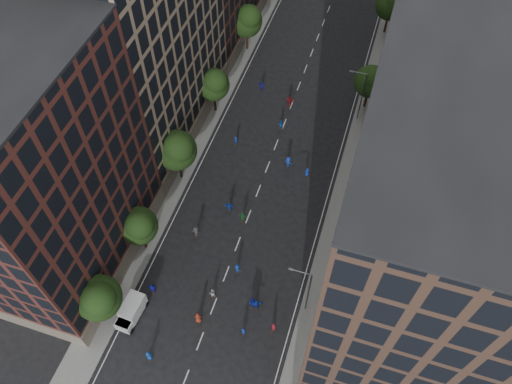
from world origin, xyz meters
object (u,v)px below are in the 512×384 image
skater_1 (243,332)px  skater_2 (252,302)px  streetlamp_near (307,290)px  skater_0 (149,356)px  cargo_van (131,311)px  streetlamp_far (361,94)px

skater_1 → skater_2: skater_2 is taller
skater_1 → skater_2: size_ratio=0.84×
streetlamp_near → skater_1: size_ratio=5.72×
skater_0 → skater_1: bearing=-164.8°
streetlamp_near → skater_0: streetlamp_near is taller
cargo_van → skater_1: (13.24, 1.80, -0.46)m
streetlamp_near → skater_1: bearing=-138.5°
cargo_van → skater_1: bearing=11.6°
streetlamp_near → cargo_van: size_ratio=1.98×
streetlamp_far → cargo_van: bearing=-115.5°
skater_1 → streetlamp_far: bearing=-89.3°
skater_1 → streetlamp_near: bearing=-129.1°
streetlamp_near → skater_1: (-5.86, -5.18, -4.38)m
skater_2 → cargo_van: bearing=20.7°
skater_0 → skater_1: skater_0 is taller
streetlamp_near → cargo_van: streetlamp_near is taller
streetlamp_far → skater_2: 35.27m
cargo_van → skater_1: cargo_van is taller
skater_1 → skater_0: bearing=41.8°
streetlamp_far → streetlamp_near: bearing=-90.0°
skater_0 → skater_1: 10.88m
skater_2 → skater_0: bearing=44.3°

